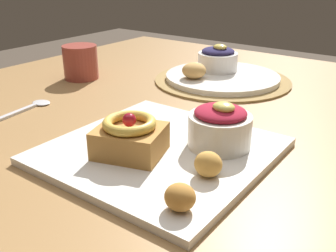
{
  "coord_description": "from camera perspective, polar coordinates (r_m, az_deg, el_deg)",
  "views": [
    {
      "loc": [
        0.37,
        -0.63,
        1.0
      ],
      "look_at": [
        0.05,
        -0.19,
        0.77
      ],
      "focal_mm": 41.77,
      "sensor_mm": 36.0,
      "label": 1
    }
  ],
  "objects": [
    {
      "name": "dining_table",
      "position": [
        0.82,
        5.36,
        -3.37
      ],
      "size": [
        1.22,
        1.09,
        0.73
      ],
      "color": "olive",
      "rests_on": "ground_plane"
    },
    {
      "name": "woven_placemat",
      "position": [
        0.96,
        7.92,
        6.63
      ],
      "size": [
        0.33,
        0.33,
        0.0
      ],
      "primitive_type": "cylinder",
      "color": "#997A47",
      "rests_on": "dining_table"
    },
    {
      "name": "front_plate",
      "position": [
        0.59,
        -1.15,
        -3.65
      ],
      "size": [
        0.31,
        0.31,
        0.01
      ],
      "primitive_type": "cube",
      "color": "white",
      "rests_on": "dining_table"
    },
    {
      "name": "cake_slice",
      "position": [
        0.56,
        -5.57,
        -1.57
      ],
      "size": [
        0.11,
        0.11,
        0.06
      ],
      "rotation": [
        0.0,
        0.0,
        0.31
      ],
      "color": "#B77F3D",
      "rests_on": "front_plate"
    },
    {
      "name": "berry_ramekin",
      "position": [
        0.59,
        7.58,
        -0.06
      ],
      "size": [
        0.1,
        0.1,
        0.07
      ],
      "color": "silver",
      "rests_on": "front_plate"
    },
    {
      "name": "fritter_front",
      "position": [
        0.51,
        5.89,
        -5.56
      ],
      "size": [
        0.04,
        0.04,
        0.03
      ],
      "primitive_type": "ellipsoid",
      "color": "gold",
      "rests_on": "front_plate"
    },
    {
      "name": "fritter_middle",
      "position": [
        0.44,
        1.77,
        -10.33
      ],
      "size": [
        0.04,
        0.04,
        0.03
      ],
      "primitive_type": "ellipsoid",
      "color": "#BC7F38",
      "rests_on": "front_plate"
    },
    {
      "name": "back_plate",
      "position": [
        0.96,
        7.94,
        7.11
      ],
      "size": [
        0.27,
        0.27,
        0.01
      ],
      "primitive_type": "cylinder",
      "color": "white",
      "rests_on": "woven_placemat"
    },
    {
      "name": "back_ramekin",
      "position": [
        0.99,
        7.27,
        9.69
      ],
      "size": [
        0.1,
        0.1,
        0.07
      ],
      "color": "white",
      "rests_on": "back_plate"
    },
    {
      "name": "back_pastry",
      "position": [
        0.92,
        3.83,
        8.09
      ],
      "size": [
        0.06,
        0.06,
        0.04
      ],
      "primitive_type": "ellipsoid",
      "color": "tan",
      "rests_on": "back_plate"
    },
    {
      "name": "spoon",
      "position": [
        0.83,
        -19.33,
        2.69
      ],
      "size": [
        0.04,
        0.13,
        0.0
      ],
      "rotation": [
        0.0,
        0.0,
        1.71
      ],
      "color": "silver",
      "rests_on": "dining_table"
    },
    {
      "name": "coffee_mug",
      "position": [
        1.0,
        -12.5,
        9.13
      ],
      "size": [
        0.08,
        0.08,
        0.08
      ],
      "primitive_type": "cylinder",
      "color": "#993D33",
      "rests_on": "dining_table"
    }
  ]
}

